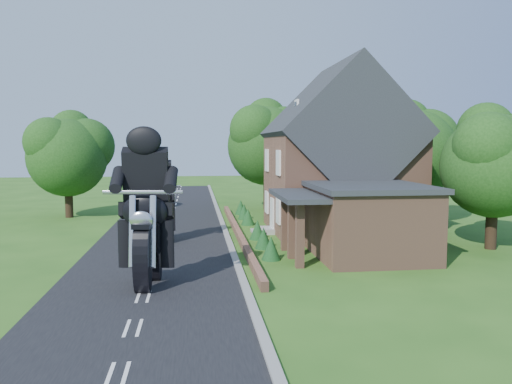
{
  "coord_description": "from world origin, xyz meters",
  "views": [
    {
      "loc": [
        1.82,
        -23.36,
        5.35
      ],
      "look_at": [
        5.06,
        2.68,
        2.8
      ],
      "focal_mm": 35.0,
      "sensor_mm": 36.0,
      "label": 1
    }
  ],
  "objects": [
    {
      "name": "house",
      "position": [
        10.49,
        6.0,
        4.34
      ],
      "size": [
        9.54,
        8.64,
        10.24
      ],
      "color": "#92614A",
      "rests_on": "ground"
    },
    {
      "name": "shrub_a",
      "position": [
        5.3,
        -1.0,
        0.55
      ],
      "size": [
        0.9,
        0.9,
        1.1
      ],
      "primitive_type": "cone",
      "color": "#133C18",
      "rests_on": "ground"
    },
    {
      "name": "shrub_c",
      "position": [
        5.3,
        4.0,
        0.55
      ],
      "size": [
        0.9,
        0.9,
        1.1
      ],
      "primitive_type": "cone",
      "color": "#133C18",
      "rests_on": "ground"
    },
    {
      "name": "shrub_d",
      "position": [
        5.3,
        9.0,
        0.55
      ],
      "size": [
        0.9,
        0.9,
        1.1
      ],
      "primitive_type": "cone",
      "color": "#133C18",
      "rests_on": "ground"
    },
    {
      "name": "tree_behind_house",
      "position": [
        14.18,
        16.14,
        6.23
      ],
      "size": [
        7.81,
        7.2,
        10.08
      ],
      "color": "black",
      "rests_on": "ground"
    },
    {
      "name": "garden_wall",
      "position": [
        4.3,
        5.0,
        0.2
      ],
      "size": [
        0.3,
        22.0,
        0.4
      ],
      "primitive_type": "cube",
      "color": "#92614A",
      "rests_on": "ground"
    },
    {
      "name": "shrub_e",
      "position": [
        5.3,
        11.5,
        0.55
      ],
      "size": [
        0.9,
        0.9,
        1.1
      ],
      "primitive_type": "cone",
      "color": "#133C18",
      "rests_on": "ground"
    },
    {
      "name": "road",
      "position": [
        0.0,
        0.0,
        0.01
      ],
      "size": [
        7.0,
        80.0,
        0.02
      ],
      "primitive_type": "cube",
      "color": "black",
      "rests_on": "ground"
    },
    {
      "name": "tree_house_right",
      "position": [
        16.65,
        8.62,
        5.19
      ],
      "size": [
        6.51,
        6.0,
        8.4
      ],
      "color": "black",
      "rests_on": "ground"
    },
    {
      "name": "tree_annex_side",
      "position": [
        17.13,
        0.1,
        4.69
      ],
      "size": [
        5.64,
        5.2,
        7.48
      ],
      "color": "black",
      "rests_on": "ground"
    },
    {
      "name": "motorcycle_follow",
      "position": [
        -0.1,
        3.69,
        0.76
      ],
      "size": [
        0.49,
        1.66,
        1.53
      ],
      "primitive_type": null,
      "rotation": [
        0.0,
        0.0,
        3.1
      ],
      "color": "black",
      "rests_on": "ground"
    },
    {
      "name": "tree_far_road",
      "position": [
        -6.86,
        14.11,
        4.84
      ],
      "size": [
        6.08,
        5.6,
        7.84
      ],
      "color": "black",
      "rests_on": "ground"
    },
    {
      "name": "ground",
      "position": [
        0.0,
        0.0,
        0.0
      ],
      "size": [
        120.0,
        120.0,
        0.0
      ],
      "primitive_type": "plane",
      "color": "#2B5718",
      "rests_on": "ground"
    },
    {
      "name": "motorcycle_lead",
      "position": [
        0.05,
        -4.77,
        0.89
      ],
      "size": [
        0.72,
        1.96,
        1.79
      ],
      "primitive_type": null,
      "rotation": [
        0.0,
        0.0,
        3.01
      ],
      "color": "black",
      "rests_on": "ground"
    },
    {
      "name": "kerb",
      "position": [
        3.65,
        0.0,
        0.06
      ],
      "size": [
        0.3,
        80.0,
        0.12
      ],
      "primitive_type": "cube",
      "color": "gray",
      "rests_on": "ground"
    },
    {
      "name": "tree_behind_left",
      "position": [
        8.16,
        17.13,
        5.73
      ],
      "size": [
        6.94,
        6.4,
        9.16
      ],
      "color": "black",
      "rests_on": "ground"
    },
    {
      "name": "shrub_f",
      "position": [
        5.3,
        14.0,
        0.55
      ],
      "size": [
        0.9,
        0.9,
        1.1
      ],
      "primitive_type": "cone",
      "color": "#133C18",
      "rests_on": "ground"
    },
    {
      "name": "shrub_b",
      "position": [
        5.3,
        1.5,
        0.55
      ],
      "size": [
        0.9,
        0.9,
        1.1
      ],
      "primitive_type": "cone",
      "color": "#133C18",
      "rests_on": "ground"
    },
    {
      "name": "annex",
      "position": [
        9.87,
        -0.8,
        1.77
      ],
      "size": [
        7.05,
        5.94,
        3.44
      ],
      "color": "#92614A",
      "rests_on": "ground"
    }
  ]
}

